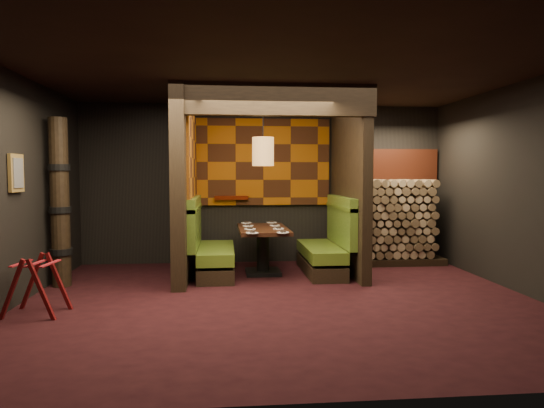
{
  "coord_description": "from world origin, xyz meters",
  "views": [
    {
      "loc": [
        -0.7,
        -6.02,
        1.62
      ],
      "look_at": [
        0.0,
        1.3,
        1.15
      ],
      "focal_mm": 32.0,
      "sensor_mm": 36.0,
      "label": 1
    }
  ],
  "objects_px": {
    "pendant_lamp": "(263,152)",
    "totem_column": "(60,204)",
    "dining_table": "(263,242)",
    "booth_bench_right": "(327,248)",
    "booth_bench_left": "(210,250)",
    "firewood_stack": "(394,222)",
    "luggage_rack": "(36,283)"
  },
  "relations": [
    {
      "from": "pendant_lamp",
      "to": "totem_column",
      "type": "xyz_separation_m",
      "value": [
        -2.94,
        -0.52,
        -0.77
      ]
    },
    {
      "from": "dining_table",
      "to": "totem_column",
      "type": "distance_m",
      "value": 3.07
    },
    {
      "from": "totem_column",
      "to": "booth_bench_right",
      "type": "bearing_deg",
      "value": 7.86
    },
    {
      "from": "booth_bench_left",
      "to": "pendant_lamp",
      "type": "distance_m",
      "value": 1.78
    },
    {
      "from": "dining_table",
      "to": "firewood_stack",
      "type": "xyz_separation_m",
      "value": [
        2.4,
        0.68,
        0.24
      ]
    },
    {
      "from": "firewood_stack",
      "to": "totem_column",
      "type": "bearing_deg",
      "value": -166.81
    },
    {
      "from": "pendant_lamp",
      "to": "luggage_rack",
      "type": "xyz_separation_m",
      "value": [
        -2.76,
        -1.93,
        -1.6
      ]
    },
    {
      "from": "luggage_rack",
      "to": "totem_column",
      "type": "distance_m",
      "value": 1.65
    },
    {
      "from": "dining_table",
      "to": "pendant_lamp",
      "type": "distance_m",
      "value": 1.45
    },
    {
      "from": "booth_bench_left",
      "to": "luggage_rack",
      "type": "distance_m",
      "value": 2.74
    },
    {
      "from": "booth_bench_left",
      "to": "totem_column",
      "type": "relative_size",
      "value": 0.67
    },
    {
      "from": "dining_table",
      "to": "pendant_lamp",
      "type": "xyz_separation_m",
      "value": [
        0.0,
        -0.05,
        1.44
      ]
    },
    {
      "from": "booth_bench_left",
      "to": "booth_bench_right",
      "type": "distance_m",
      "value": 1.89
    },
    {
      "from": "pendant_lamp",
      "to": "firewood_stack",
      "type": "height_order",
      "value": "pendant_lamp"
    },
    {
      "from": "pendant_lamp",
      "to": "totem_column",
      "type": "bearing_deg",
      "value": -170.03
    },
    {
      "from": "booth_bench_right",
      "to": "dining_table",
      "type": "xyz_separation_m",
      "value": [
        -1.04,
        0.02,
        0.11
      ]
    },
    {
      "from": "booth_bench_right",
      "to": "totem_column",
      "type": "xyz_separation_m",
      "value": [
        -3.98,
        -0.55,
        0.79
      ]
    },
    {
      "from": "booth_bench_left",
      "to": "dining_table",
      "type": "distance_m",
      "value": 0.86
    },
    {
      "from": "pendant_lamp",
      "to": "luggage_rack",
      "type": "distance_m",
      "value": 3.73
    },
    {
      "from": "firewood_stack",
      "to": "pendant_lamp",
      "type": "bearing_deg",
      "value": -162.98
    },
    {
      "from": "pendant_lamp",
      "to": "firewood_stack",
      "type": "bearing_deg",
      "value": 17.02
    },
    {
      "from": "firewood_stack",
      "to": "booth_bench_right",
      "type": "bearing_deg",
      "value": -152.65
    },
    {
      "from": "luggage_rack",
      "to": "totem_column",
      "type": "height_order",
      "value": "totem_column"
    },
    {
      "from": "firewood_stack",
      "to": "booth_bench_left",
      "type": "bearing_deg",
      "value": -167.83
    },
    {
      "from": "booth_bench_left",
      "to": "booth_bench_right",
      "type": "height_order",
      "value": "same"
    },
    {
      "from": "dining_table",
      "to": "firewood_stack",
      "type": "distance_m",
      "value": 2.5
    },
    {
      "from": "firewood_stack",
      "to": "dining_table",
      "type": "bearing_deg",
      "value": -164.08
    },
    {
      "from": "totem_column",
      "to": "firewood_stack",
      "type": "bearing_deg",
      "value": 13.19
    },
    {
      "from": "luggage_rack",
      "to": "firewood_stack",
      "type": "xyz_separation_m",
      "value": [
        5.15,
        2.66,
        0.39
      ]
    },
    {
      "from": "firewood_stack",
      "to": "luggage_rack",
      "type": "bearing_deg",
      "value": -152.68
    },
    {
      "from": "dining_table",
      "to": "luggage_rack",
      "type": "bearing_deg",
      "value": -144.33
    },
    {
      "from": "dining_table",
      "to": "totem_column",
      "type": "xyz_separation_m",
      "value": [
        -2.94,
        -0.57,
        0.67
      ]
    }
  ]
}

